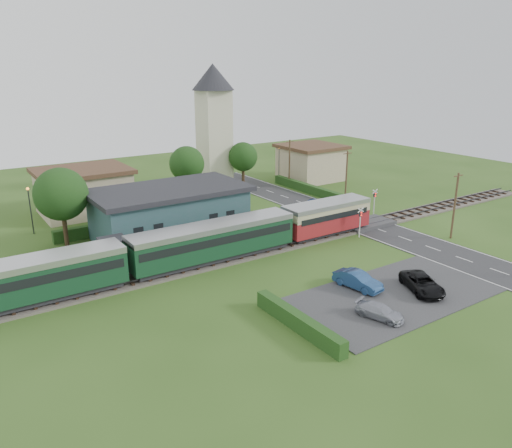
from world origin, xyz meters
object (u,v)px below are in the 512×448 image
station_building (170,212)px  train (182,247)px  car_park_blue (358,280)px  car_park_dark (422,283)px  pedestrian_near (245,231)px  car_on_road (315,203)px  house_east (311,162)px  crossing_signal_far (375,198)px  crossing_signal_near (360,218)px  church_tower (214,117)px  house_west (84,191)px  car_park_silver (380,311)px  pedestrian_far (119,259)px  equipment_hut (114,252)px

station_building → train: bearing=-108.2°
car_park_blue → car_park_dark: (3.91, -3.28, -0.04)m
car_park_dark → pedestrian_near: bearing=133.2°
station_building → car_on_road: 19.84m
house_east → car_park_blue: size_ratio=2.10×
car_on_road → crossing_signal_far: bearing=-161.6°
train → crossing_signal_far: size_ratio=13.18×
crossing_signal_near → car_park_blue: crossing_signal_near is taller
station_building → pedestrian_near: bearing=-51.7°
church_tower → house_west: 21.55m
car_park_silver → pedestrian_far: pedestrian_far is taller
house_east → car_park_silver: bearing=-123.5°
house_east → car_park_blue: bearing=-124.4°
house_west → house_east: bearing=-1.6°
car_on_road → pedestrian_near: (-14.60, -6.23, 0.73)m
equipment_hut → car_on_road: (27.74, 5.52, -1.06)m
house_east → car_park_blue: house_east is taller
station_building → church_tower: (15.00, 17.01, 7.53)m
train → car_park_silver: bearing=-64.2°
house_east → pedestrian_near: bearing=-141.9°
church_tower → crossing_signal_far: 26.39m
train → pedestrian_near: size_ratio=22.29×
house_west → house_east: size_ratio=1.23×
crossing_signal_near → crossing_signal_far: same height
station_building → car_park_blue: bearing=-70.9°
church_tower → car_park_blue: bearing=-101.9°
car_park_blue → car_park_dark: car_park_blue is taller
crossing_signal_far → pedestrian_near: size_ratio=1.69×
house_west → crossing_signal_far: (28.60, -20.61, -0.65)m
crossing_signal_near → house_west: bearing=130.1°
crossing_signal_near → pedestrian_near: bearing=156.5°
church_tower → car_park_dark: 42.06m
train → house_east: size_ratio=4.91×
equipment_hut → church_tower: 33.48m
equipment_hut → car_park_silver: (12.79, -19.24, -1.15)m
car_on_road → pedestrian_near: bearing=100.1°
pedestrian_far → car_park_silver: bearing=-160.7°
car_park_blue → pedestrian_far: pedestrian_far is taller
equipment_hut → crossing_signal_far: size_ratio=0.78×
train → house_east: house_east is taller
station_building → church_tower: church_tower is taller
train → pedestrian_far: bearing=154.0°
equipment_hut → crossing_signal_far: crossing_signal_far is taller
house_east → car_park_silver: size_ratio=2.46×
house_east → crossing_signal_far: size_ratio=2.69×
crossing_signal_far → pedestrian_far: 31.51m
car_on_road → pedestrian_far: pedestrian_far is taller
house_west → pedestrian_far: bearing=-98.0°
church_tower → house_east: size_ratio=2.00×
equipment_hut → station_building: bearing=35.9°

